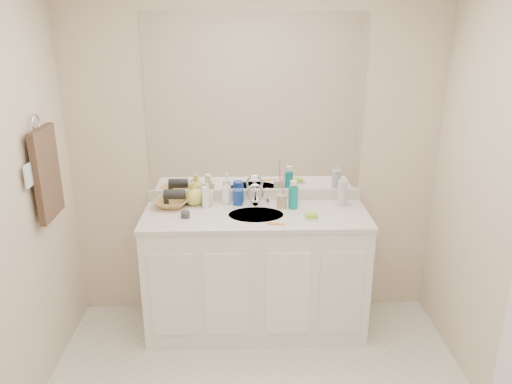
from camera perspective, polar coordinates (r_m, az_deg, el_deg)
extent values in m
cube|color=beige|center=(3.51, -0.14, 4.08)|extent=(2.60, 0.02, 2.40)
cube|color=white|center=(3.55, -0.02, -9.28)|extent=(1.50, 0.55, 0.85)
cube|color=silver|center=(3.36, -0.02, -2.69)|extent=(1.52, 0.57, 0.03)
cube|color=beige|center=(3.58, -0.14, -0.30)|extent=(1.52, 0.03, 0.08)
cylinder|color=beige|center=(3.34, -0.01, -2.77)|extent=(0.37, 0.37, 0.02)
cylinder|color=silver|center=(3.48, -0.09, -0.63)|extent=(0.02, 0.02, 0.11)
cube|color=white|center=(3.43, -0.15, 9.86)|extent=(1.48, 0.01, 1.20)
cylinder|color=navy|center=(3.50, -2.04, -0.58)|extent=(0.10, 0.10, 0.11)
cylinder|color=tan|center=(3.44, 2.94, -1.06)|extent=(0.08, 0.08, 0.09)
cylinder|color=#F64089|center=(3.41, 3.14, 0.58)|extent=(0.02, 0.04, 0.20)
cylinder|color=#0A8382|center=(3.43, 4.27, -0.63)|extent=(0.08, 0.08, 0.16)
cylinder|color=silver|center=(3.52, 9.82, -0.11)|extent=(0.09, 0.09, 0.18)
cube|color=silver|center=(3.28, 6.31, -3.01)|extent=(0.11, 0.09, 0.01)
cube|color=#93C730|center=(3.27, 6.33, -2.71)|extent=(0.08, 0.06, 0.03)
cube|color=orange|center=(3.18, 2.29, -3.66)|extent=(0.12, 0.05, 0.00)
cylinder|color=#35363D|center=(3.31, -8.08, -2.57)|extent=(0.06, 0.06, 0.04)
cylinder|color=white|center=(3.45, -5.81, -0.63)|extent=(0.05, 0.05, 0.15)
imported|color=white|center=(3.51, -3.42, 0.00)|extent=(0.08, 0.08, 0.17)
imported|color=beige|center=(3.49, -5.51, -0.30)|extent=(0.07, 0.07, 0.15)
imported|color=#CFCD50|center=(3.51, -7.11, -0.18)|extent=(0.16, 0.16, 0.16)
imported|color=#B58A49|center=(3.51, -9.59, -1.20)|extent=(0.26, 0.26, 0.06)
cylinder|color=black|center=(3.49, -9.32, -0.26)|extent=(0.14, 0.07, 0.07)
torus|color=silver|center=(3.15, -23.85, 7.16)|extent=(0.01, 0.11, 0.11)
cube|color=#2F2119|center=(3.21, -22.80, 1.97)|extent=(0.04, 0.32, 0.55)
cube|color=white|center=(3.03, -24.59, 1.71)|extent=(0.01, 0.08, 0.13)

